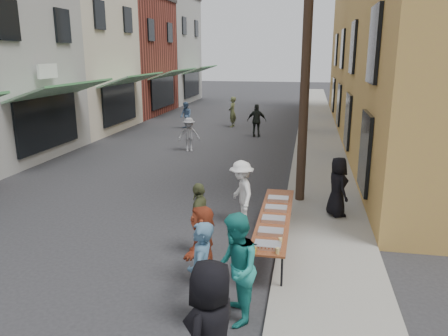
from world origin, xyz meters
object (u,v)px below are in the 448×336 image
at_px(serving_table, 275,218).
at_px(server, 337,187).
at_px(guest_front_c, 235,269).
at_px(utility_pole_near, 307,45).
at_px(guest_front_a, 211,335).
at_px(utility_pole_far, 309,50).
at_px(catering_tray_sausage, 268,245).
at_px(utility_pole_mid, 309,49).

bearing_deg(serving_table, server, 54.64).
bearing_deg(serving_table, guest_front_c, -97.72).
height_order(utility_pole_near, guest_front_a, utility_pole_near).
xyz_separation_m(guest_front_c, server, (1.88, 5.03, -0.04)).
height_order(utility_pole_far, guest_front_c, utility_pole_far).
bearing_deg(utility_pole_near, guest_front_c, -98.28).
relative_size(guest_front_a, server, 1.22).
xyz_separation_m(serving_table, guest_front_c, (-0.40, -2.95, 0.22)).
distance_m(serving_table, guest_front_a, 4.76).
distance_m(catering_tray_sausage, server, 4.01).
bearing_deg(utility_pole_mid, server, -85.76).
bearing_deg(catering_tray_sausage, utility_pole_near, 84.16).
height_order(utility_pole_near, utility_pole_mid, same).
relative_size(utility_pole_near, catering_tray_sausage, 18.00).
bearing_deg(server, utility_pole_far, -19.40).
relative_size(utility_pole_near, serving_table, 2.25).
height_order(utility_pole_mid, server, utility_pole_mid).
relative_size(utility_pole_mid, serving_table, 2.25).
xyz_separation_m(utility_pole_far, serving_table, (-0.50, -27.24, -3.79)).
height_order(utility_pole_near, serving_table, utility_pole_near).
distance_m(utility_pole_mid, catering_tray_sausage, 17.30).
bearing_deg(server, utility_pole_near, 18.50).
height_order(utility_pole_far, serving_table, utility_pole_far).
bearing_deg(server, guest_front_a, 142.99).
xyz_separation_m(catering_tray_sausage, server, (1.48, 3.73, 0.10)).
relative_size(utility_pole_mid, guest_front_c, 4.85).
xyz_separation_m(utility_pole_mid, serving_table, (-0.50, -15.24, -3.79)).
xyz_separation_m(serving_table, guest_front_a, (-0.40, -4.73, 0.26)).
distance_m(utility_pole_near, catering_tray_sausage, 6.16).
bearing_deg(guest_front_a, server, -177.29).
distance_m(serving_table, catering_tray_sausage, 1.65).
bearing_deg(utility_pole_far, catering_tray_sausage, -90.99).
bearing_deg(catering_tray_sausage, guest_front_c, -107.10).
bearing_deg(utility_pole_far, utility_pole_mid, -90.00).
bearing_deg(utility_pole_near, utility_pole_mid, 90.00).
bearing_deg(guest_front_c, utility_pole_far, 165.21).
height_order(guest_front_c, server, guest_front_c).
bearing_deg(serving_table, utility_pole_near, 81.22).
relative_size(utility_pole_near, guest_front_c, 4.85).
xyz_separation_m(serving_table, server, (1.48, 2.08, 0.18)).
bearing_deg(utility_pole_mid, guest_front_a, -92.58).
height_order(catering_tray_sausage, guest_front_a, guest_front_a).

